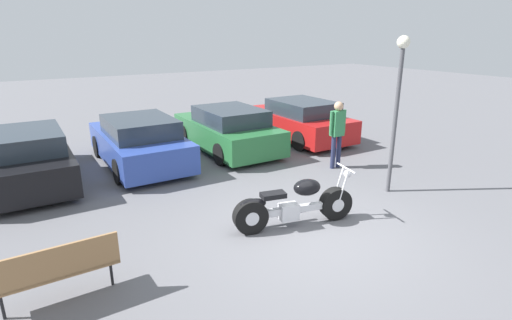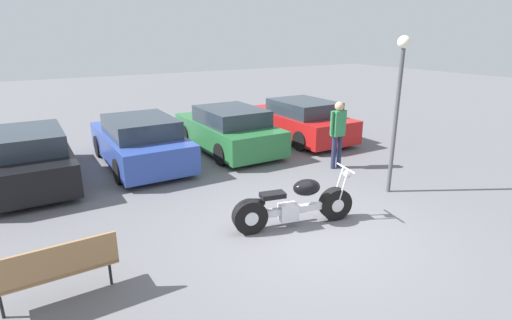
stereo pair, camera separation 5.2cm
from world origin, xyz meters
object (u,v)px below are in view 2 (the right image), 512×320
lamp_post (399,90)px  person_standing (338,129)px  motorcycle (293,205)px  parked_car_green (228,130)px  parked_car_black (27,158)px  parked_car_blue (140,142)px  parked_car_red (300,120)px  park_bench (56,267)px

lamp_post → person_standing: lamp_post is taller
motorcycle → parked_car_green: parked_car_green is taller
parked_car_black → person_standing: 7.57m
motorcycle → lamp_post: 3.39m
lamp_post → parked_car_blue: bearing=131.0°
parked_car_green → parked_car_red: same height
parked_car_green → parked_car_red: bearing=0.0°
lamp_post → park_bench: bearing=-175.7°
parked_car_black → motorcycle: bearing=-51.1°
parked_car_red → person_standing: size_ratio=2.32×
parked_car_red → lamp_post: bearing=-103.1°
motorcycle → parked_car_blue: parked_car_blue is taller
parked_car_blue → lamp_post: lamp_post is taller
motorcycle → person_standing: size_ratio=1.32×
parked_car_green → motorcycle: bearing=-104.1°
parked_car_black → person_standing: bearing=-22.5°
motorcycle → parked_car_blue: (-1.38, 5.09, 0.21)m
parked_car_green → parked_car_red: (2.67, 0.00, 0.00)m
parked_car_black → parked_car_blue: bearing=1.8°
parked_car_green → parked_car_red: 2.67m
parked_car_black → parked_car_red: 8.00m
lamp_post → parked_car_black: bearing=145.3°
park_bench → motorcycle: bearing=3.7°
motorcycle → lamp_post: lamp_post is taller
parked_car_blue → lamp_post: 6.62m
person_standing → motorcycle: bearing=-144.1°
parked_car_blue → person_standing: person_standing is taller
parked_car_green → person_standing: 3.43m
parked_car_black → lamp_post: 8.52m
parked_car_red → park_bench: 9.53m
parked_car_blue → person_standing: 5.25m
person_standing → parked_car_black: bearing=157.5°
parked_car_black → parked_car_green: (5.33, 0.09, 0.00)m
parked_car_green → park_bench: bearing=-134.3°
lamp_post → person_standing: (0.11, 1.87, -1.22)m
parked_car_black → parked_car_blue: same height
parked_car_blue → lamp_post: size_ratio=1.21×
parked_car_black → lamp_post: lamp_post is taller
park_bench → person_standing: 7.28m
parked_car_black → parked_car_blue: 2.67m
lamp_post → person_standing: bearing=86.8°
parked_car_green → park_bench: (-5.22, -5.35, -0.07)m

